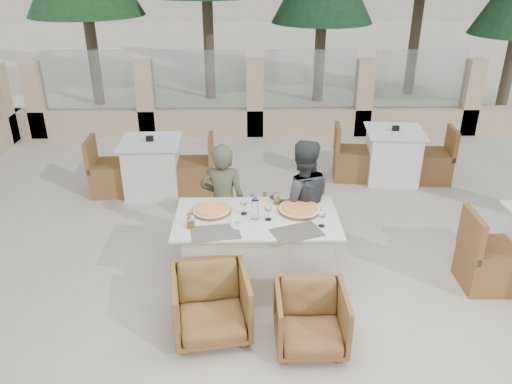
{
  "coord_description": "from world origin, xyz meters",
  "views": [
    {
      "loc": [
        -0.17,
        -4.21,
        3.08
      ],
      "look_at": [
        -0.07,
        0.38,
        0.9
      ],
      "focal_mm": 35.0,
      "sensor_mm": 36.0,
      "label": 1
    }
  ],
  "objects_px": {
    "dining_table": "(257,251)",
    "armchair_near_left": "(211,304)",
    "wine_glass_centre": "(244,205)",
    "beer_glass_right": "(277,198)",
    "pizza_right": "(299,209)",
    "armchair_far_left": "(232,227)",
    "wine_glass_corner": "(322,218)",
    "diner_right": "(301,203)",
    "water_bottle": "(255,208)",
    "wine_glass_near": "(268,211)",
    "armchair_near_right": "(311,319)",
    "bg_table_b": "(392,155)",
    "bg_table_a": "(152,167)",
    "beer_glass_left": "(191,221)",
    "olive_dish": "(238,224)",
    "armchair_far_right": "(292,227)",
    "pizza_left": "(212,210)",
    "diner_left": "(223,203)"
  },
  "relations": [
    {
      "from": "pizza_right",
      "to": "beer_glass_right",
      "type": "distance_m",
      "value": 0.27
    },
    {
      "from": "water_bottle",
      "to": "wine_glass_centre",
      "type": "relative_size",
      "value": 1.33
    },
    {
      "from": "wine_glass_corner",
      "to": "diner_right",
      "type": "bearing_deg",
      "value": 101.44
    },
    {
      "from": "armchair_far_right",
      "to": "bg_table_a",
      "type": "xyz_separation_m",
      "value": [
        -1.83,
        1.63,
        0.07
      ]
    },
    {
      "from": "pizza_left",
      "to": "olive_dish",
      "type": "relative_size",
      "value": 3.54
    },
    {
      "from": "olive_dish",
      "to": "armchair_far_left",
      "type": "bearing_deg",
      "value": 95.49
    },
    {
      "from": "beer_glass_left",
      "to": "beer_glass_right",
      "type": "bearing_deg",
      "value": 29.62
    },
    {
      "from": "water_bottle",
      "to": "diner_right",
      "type": "distance_m",
      "value": 0.71
    },
    {
      "from": "water_bottle",
      "to": "wine_glass_centre",
      "type": "height_order",
      "value": "water_bottle"
    },
    {
      "from": "olive_dish",
      "to": "bg_table_b",
      "type": "bearing_deg",
      "value": 50.87
    },
    {
      "from": "wine_glass_corner",
      "to": "diner_left",
      "type": "relative_size",
      "value": 0.14
    },
    {
      "from": "dining_table",
      "to": "beer_glass_left",
      "type": "height_order",
      "value": "beer_glass_left"
    },
    {
      "from": "wine_glass_near",
      "to": "bg_table_b",
      "type": "xyz_separation_m",
      "value": [
        1.97,
        2.67,
        -0.48
      ]
    },
    {
      "from": "pizza_left",
      "to": "bg_table_a",
      "type": "height_order",
      "value": "pizza_left"
    },
    {
      "from": "water_bottle",
      "to": "wine_glass_corner",
      "type": "bearing_deg",
      "value": -13.82
    },
    {
      "from": "pizza_left",
      "to": "wine_glass_near",
      "type": "height_order",
      "value": "wine_glass_near"
    },
    {
      "from": "dining_table",
      "to": "beer_glass_left",
      "type": "relative_size",
      "value": 11.08
    },
    {
      "from": "beer_glass_left",
      "to": "diner_left",
      "type": "distance_m",
      "value": 0.78
    },
    {
      "from": "diner_left",
      "to": "wine_glass_near",
      "type": "bearing_deg",
      "value": 135.07
    },
    {
      "from": "dining_table",
      "to": "bg_table_b",
      "type": "height_order",
      "value": "same"
    },
    {
      "from": "pizza_right",
      "to": "diner_left",
      "type": "xyz_separation_m",
      "value": [
        -0.78,
        0.4,
        -0.13
      ]
    },
    {
      "from": "water_bottle",
      "to": "armchair_near_left",
      "type": "bearing_deg",
      "value": -119.79
    },
    {
      "from": "bg_table_a",
      "to": "water_bottle",
      "type": "bearing_deg",
      "value": -59.95
    },
    {
      "from": "armchair_far_right",
      "to": "diner_right",
      "type": "height_order",
      "value": "diner_right"
    },
    {
      "from": "olive_dish",
      "to": "armchair_far_right",
      "type": "height_order",
      "value": "olive_dish"
    },
    {
      "from": "diner_left",
      "to": "armchair_near_right",
      "type": "bearing_deg",
      "value": 124.97
    },
    {
      "from": "dining_table",
      "to": "armchair_near_left",
      "type": "height_order",
      "value": "dining_table"
    },
    {
      "from": "dining_table",
      "to": "diner_right",
      "type": "distance_m",
      "value": 0.72
    },
    {
      "from": "pizza_right",
      "to": "armchair_far_left",
      "type": "bearing_deg",
      "value": 141.78
    },
    {
      "from": "water_bottle",
      "to": "wine_glass_near",
      "type": "bearing_deg",
      "value": -7.19
    },
    {
      "from": "wine_glass_corner",
      "to": "diner_left",
      "type": "height_order",
      "value": "diner_left"
    },
    {
      "from": "armchair_far_right",
      "to": "armchair_near_right",
      "type": "distance_m",
      "value": 1.53
    },
    {
      "from": "olive_dish",
      "to": "bg_table_a",
      "type": "xyz_separation_m",
      "value": [
        -1.24,
        2.4,
        -0.41
      ]
    },
    {
      "from": "wine_glass_centre",
      "to": "armchair_far_left",
      "type": "xyz_separation_m",
      "value": [
        -0.14,
        0.59,
        -0.58
      ]
    },
    {
      "from": "wine_glass_centre",
      "to": "wine_glass_corner",
      "type": "bearing_deg",
      "value": -19.93
    },
    {
      "from": "pizza_right",
      "to": "water_bottle",
      "type": "xyz_separation_m",
      "value": [
        -0.45,
        -0.16,
        0.09
      ]
    },
    {
      "from": "pizza_right",
      "to": "diner_right",
      "type": "xyz_separation_m",
      "value": [
        0.05,
        0.31,
        -0.09
      ]
    },
    {
      "from": "pizza_right",
      "to": "bg_table_a",
      "type": "height_order",
      "value": "pizza_right"
    },
    {
      "from": "water_bottle",
      "to": "olive_dish",
      "type": "height_order",
      "value": "water_bottle"
    },
    {
      "from": "pizza_left",
      "to": "wine_glass_corner",
      "type": "height_order",
      "value": "wine_glass_corner"
    },
    {
      "from": "beer_glass_left",
      "to": "bg_table_b",
      "type": "height_order",
      "value": "beer_glass_left"
    },
    {
      "from": "armchair_far_left",
      "to": "diner_right",
      "type": "relative_size",
      "value": 0.44
    },
    {
      "from": "wine_glass_near",
      "to": "bg_table_a",
      "type": "relative_size",
      "value": 0.11
    },
    {
      "from": "pizza_left",
      "to": "armchair_near_left",
      "type": "bearing_deg",
      "value": -88.25
    },
    {
      "from": "bg_table_a",
      "to": "pizza_left",
      "type": "bearing_deg",
      "value": -67.0
    },
    {
      "from": "dining_table",
      "to": "pizza_right",
      "type": "relative_size",
      "value": 3.72
    },
    {
      "from": "wine_glass_corner",
      "to": "diner_right",
      "type": "xyz_separation_m",
      "value": [
        -0.12,
        0.62,
        -0.16
      ]
    },
    {
      "from": "pizza_right",
      "to": "wine_glass_centre",
      "type": "xyz_separation_m",
      "value": [
        -0.55,
        -0.04,
        0.06
      ]
    },
    {
      "from": "wine_glass_centre",
      "to": "beer_glass_right",
      "type": "relative_size",
      "value": 1.42
    },
    {
      "from": "armchair_far_left",
      "to": "armchair_near_right",
      "type": "distance_m",
      "value": 1.74
    }
  ]
}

